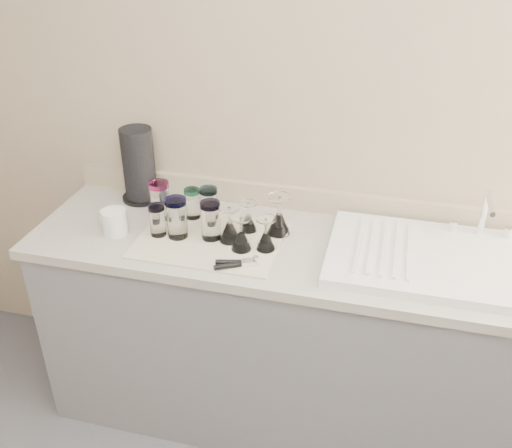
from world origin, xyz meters
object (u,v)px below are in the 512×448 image
(tumbler_magenta, at_px, (157,220))
(paper_towel_roll, at_px, (139,166))
(tumbler_cyan, at_px, (192,203))
(white_mug, at_px, (114,222))
(tumbler_teal, at_px, (160,200))
(tumbler_lavender, at_px, (211,220))
(goblet_back_left, at_px, (248,221))
(can_opener, at_px, (237,263))
(tumbler_blue, at_px, (177,218))
(goblet_front_right, at_px, (266,238))
(goblet_back_right, at_px, (279,221))
(sink_unit, at_px, (443,260))
(goblet_extra, at_px, (230,229))
(goblet_front_left, at_px, (241,238))
(tumbler_purple, at_px, (209,204))

(tumbler_magenta, distance_m, paper_towel_roll, 0.35)
(tumbler_cyan, height_order, white_mug, tumbler_cyan)
(tumbler_teal, bearing_deg, tumbler_lavender, -21.53)
(goblet_back_left, bearing_deg, can_opener, -84.38)
(tumbler_blue, bearing_deg, goblet_front_right, -0.53)
(goblet_back_right, bearing_deg, tumbler_teal, -179.66)
(tumbler_teal, relative_size, goblet_back_right, 1.00)
(tumbler_cyan, relative_size, goblet_back_left, 1.04)
(goblet_back_right, height_order, paper_towel_roll, paper_towel_roll)
(sink_unit, distance_m, paper_towel_roll, 1.29)
(goblet_extra, bearing_deg, paper_towel_roll, 152.11)
(tumbler_teal, xyz_separation_m, goblet_front_left, (0.38, -0.15, -0.04))
(goblet_front_right, bearing_deg, paper_towel_roll, 156.10)
(tumbler_magenta, xyz_separation_m, goblet_back_right, (0.45, 0.13, -0.01))
(tumbler_cyan, height_order, goblet_front_right, goblet_front_right)
(sink_unit, distance_m, goblet_back_left, 0.74)
(goblet_back_left, bearing_deg, sink_unit, -3.71)
(sink_unit, relative_size, goblet_extra, 5.59)
(tumbler_teal, bearing_deg, tumbler_cyan, 17.59)
(goblet_front_right, bearing_deg, tumbler_teal, 165.48)
(sink_unit, bearing_deg, tumbler_cyan, 174.66)
(tumbler_blue, relative_size, goblet_extra, 1.11)
(tumbler_cyan, relative_size, tumbler_blue, 0.78)
(tumbler_cyan, bearing_deg, tumbler_blue, -91.82)
(tumbler_teal, height_order, goblet_extra, tumbler_teal)
(tumbler_blue, relative_size, can_opener, 1.04)
(goblet_front_left, bearing_deg, tumbler_blue, 174.09)
(goblet_front_left, bearing_deg, white_mug, 179.85)
(goblet_back_left, xyz_separation_m, goblet_front_left, (0.01, -0.14, 0.01))
(tumbler_purple, bearing_deg, can_opener, -55.74)
(tumbler_lavender, xyz_separation_m, goblet_back_right, (0.25, 0.10, -0.02))
(tumbler_purple, height_order, goblet_front_right, tumbler_purple)
(sink_unit, bearing_deg, goblet_back_left, 176.29)
(tumbler_magenta, height_order, goblet_front_right, goblet_front_right)
(goblet_extra, distance_m, white_mug, 0.46)
(paper_towel_roll, bearing_deg, goblet_back_left, -17.00)
(goblet_extra, xyz_separation_m, paper_towel_roll, (-0.48, 0.25, 0.10))
(tumbler_purple, xyz_separation_m, white_mug, (-0.34, -0.18, -0.03))
(white_mug, bearing_deg, can_opener, -12.16)
(goblet_extra, bearing_deg, goblet_front_right, -9.26)
(tumbler_blue, bearing_deg, can_opener, -26.90)
(tumbler_purple, bearing_deg, tumbler_blue, -117.55)
(tumbler_blue, distance_m, paper_towel_roll, 0.39)
(goblet_back_left, height_order, goblet_front_left, goblet_front_left)
(tumbler_teal, height_order, tumbler_cyan, tumbler_teal)
(goblet_back_left, distance_m, can_opener, 0.26)
(tumbler_purple, xyz_separation_m, goblet_extra, (0.13, -0.13, -0.02))
(tumbler_teal, xyz_separation_m, tumbler_cyan, (0.12, 0.04, -0.02))
(goblet_front_right, distance_m, can_opener, 0.16)
(tumbler_purple, xyz_separation_m, paper_towel_roll, (-0.35, 0.12, 0.08))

